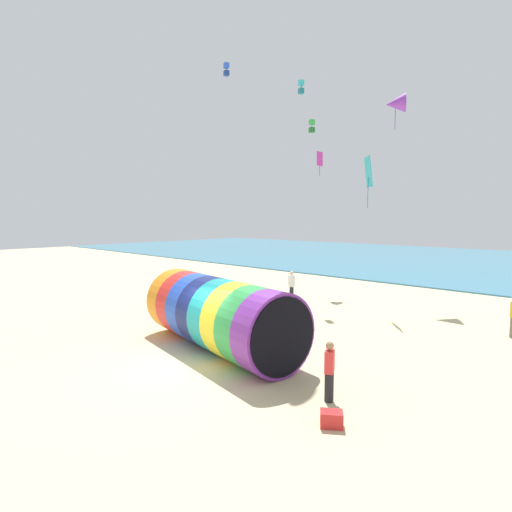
{
  "coord_description": "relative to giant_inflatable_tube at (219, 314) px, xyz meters",
  "views": [
    {
      "loc": [
        10.42,
        -7.44,
        4.82
      ],
      "look_at": [
        -0.44,
        4.09,
        3.32
      ],
      "focal_mm": 28.0,
      "sensor_mm": 36.0,
      "label": 1
    }
  ],
  "objects": [
    {
      "name": "sea",
      "position": [
        0.42,
        38.47,
        -1.27
      ],
      "size": [
        120.0,
        40.0,
        0.1
      ],
      "primitive_type": "cube",
      "color": "teal",
      "rests_on": "ground"
    },
    {
      "name": "cooler_box",
      "position": [
        6.04,
        -1.88,
        -1.14
      ],
      "size": [
        0.63,
        0.59,
        0.36
      ],
      "primitive_type": "cube",
      "rotation": [
        0.0,
        0.0,
        0.62
      ],
      "color": "red",
      "rests_on": "ground"
    },
    {
      "name": "kite_cyan_diamond",
      "position": [
        0.61,
        9.91,
        5.9
      ],
      "size": [
        0.91,
        0.96,
        2.67
      ],
      "color": "#2DB2C6"
    },
    {
      "name": "kite_cyan_box",
      "position": [
        -4.37,
        10.61,
        11.46
      ],
      "size": [
        0.4,
        0.4,
        0.84
      ],
      "color": "#2DB2C6"
    },
    {
      "name": "giant_inflatable_tube",
      "position": [
        0.0,
        0.0,
        0.0
      ],
      "size": [
        7.57,
        3.8,
        2.64
      ],
      "color": "orange",
      "rests_on": "ground"
    },
    {
      "name": "ground_plane",
      "position": [
        0.42,
        -2.09,
        -1.32
      ],
      "size": [
        120.0,
        120.0,
        0.0
      ],
      "primitive_type": "plane",
      "color": "#CCBA8C"
    },
    {
      "name": "kite_blue_box",
      "position": [
        -8.7,
        8.45,
        12.99
      ],
      "size": [
        0.38,
        0.38,
        0.84
      ],
      "color": "blue"
    },
    {
      "name": "kite_magenta_diamond",
      "position": [
        -4.61,
        13.07,
        7.43
      ],
      "size": [
        0.06,
        0.65,
        1.58
      ],
      "color": "#D1339E"
    },
    {
      "name": "bystander_mid_beach",
      "position": [
        -3.32,
        8.51,
        -0.4
      ],
      "size": [
        0.42,
        0.34,
        1.79
      ],
      "color": "black",
      "rests_on": "ground"
    },
    {
      "name": "kite_handler",
      "position": [
        5.29,
        -0.83,
        -0.5
      ],
      "size": [
        0.35,
        0.42,
        1.62
      ],
      "color": "black",
      "rests_on": "ground"
    },
    {
      "name": "kite_green_box",
      "position": [
        -5.78,
        13.76,
        9.88
      ],
      "size": [
        0.42,
        0.42,
        0.92
      ],
      "color": "green"
    },
    {
      "name": "kite_purple_delta",
      "position": [
        0.02,
        14.18,
        10.36
      ],
      "size": [
        1.56,
        1.54,
        2.11
      ],
      "color": "purple"
    }
  ]
}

